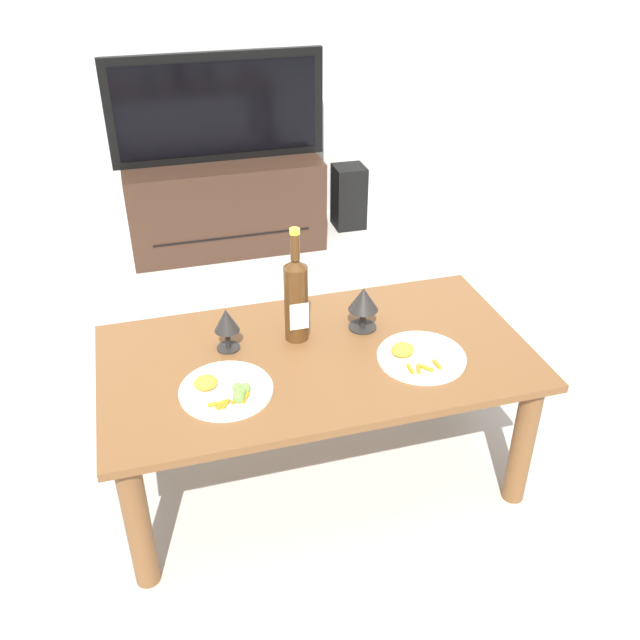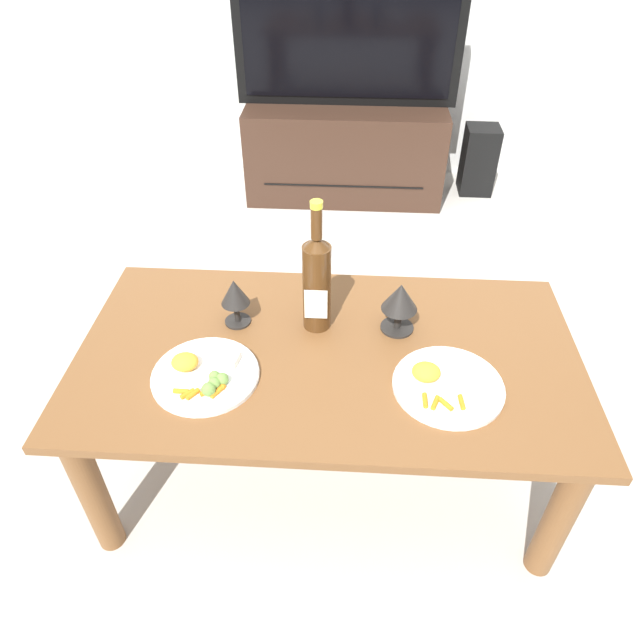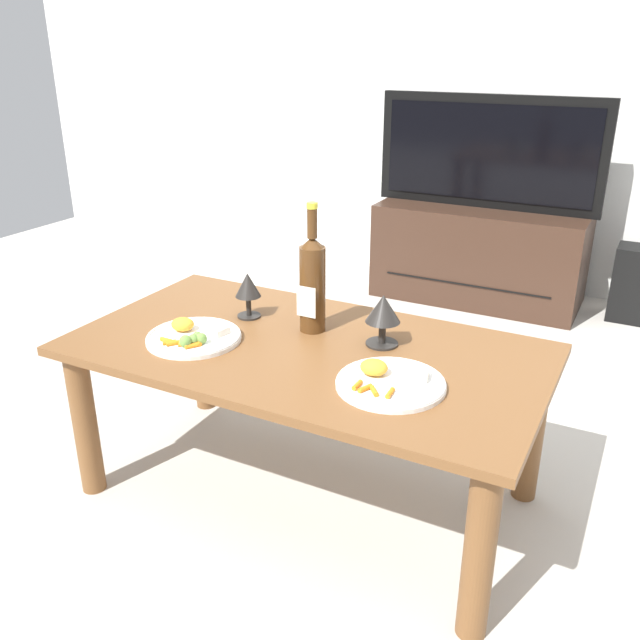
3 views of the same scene
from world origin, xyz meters
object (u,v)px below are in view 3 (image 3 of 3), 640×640
Objects in this scene: goblet_left at (248,287)px; goblet_right at (383,311)px; wine_bottle at (312,281)px; dinner_plate_left at (193,336)px; tv_screen at (488,152)px; tv_stand at (479,253)px; dining_table at (306,372)px; floor_speaker at (632,283)px; dinner_plate_right at (390,381)px.

goblet_right is at bearing -0.00° from goblet_left.
wine_bottle is 0.36m from dinner_plate_left.
goblet_left is 0.43m from goblet_right.
tv_screen is at bearing 95.99° from goblet_right.
dining_table is at bearing -89.89° from tv_stand.
tv_stand is at bearing 88.97° from wine_bottle.
tv_stand is 2.84× the size of floor_speaker.
floor_speaker is (0.73, 1.91, -0.22)m from dining_table.
tv_screen is 0.93m from floor_speaker.
goblet_left reaches higher than dinner_plate_left.
dining_table is 0.32m from dinner_plate_right.
tv_screen is 7.59× the size of goblet_right.
wine_bottle is 1.39× the size of dinner_plate_right.
goblet_right is (0.18, -1.76, 0.34)m from tv_stand.
floor_speaker is at bearing 73.16° from goblet_right.
goblet_right is at bearing -84.01° from tv_screen.
dinner_plate_right is (0.29, -1.97, -0.26)m from tv_screen.
floor_speaker is at bearing 3.84° from tv_screen.
goblet_left is at bearing -98.02° from tv_stand.
floor_speaker is 2.09m from dinner_plate_right.
dinner_plate_left is 0.58m from dinner_plate_right.
dining_table is 0.33m from dinner_plate_left.
tv_screen reaches higher than goblet_left.
tv_stand is 3.90× the size of dinner_plate_left.
dinner_plate_right reaches higher than dining_table.
goblet_right is (0.22, -0.00, -0.05)m from wine_bottle.
tv_stand is 1.80m from goblet_right.
goblet_right is at bearing 117.08° from dinner_plate_right.
tv_stand is at bearing 81.63° from dinner_plate_left.
dinner_plate_right reaches higher than floor_speaker.
floor_speaker is 2.50× the size of goblet_right.
goblet_left is (-0.25, -1.76, -0.17)m from tv_screen.
floor_speaker is 2.61× the size of goblet_left.
dining_table is at bearing -71.53° from wine_bottle.
floor_speaker is 2.29m from dinner_plate_left.
dinner_plate_right reaches higher than dinner_plate_left.
floor_speaker is at bearing 77.75° from dinner_plate_right.
goblet_right reaches higher than goblet_left.
dining_table is 8.90× the size of goblet_right.
floor_speaker is 1.38× the size of dinner_plate_left.
dinner_plate_right is (0.29, -0.11, 0.09)m from dining_table.
dining_table is 0.26m from wine_bottle.
tv_stand is 1.81m from goblet_left.
tv_screen is 2.96× the size of wine_bottle.
tv_screen is 1.78m from goblet_right.
tv_screen is 1.78m from goblet_left.
wine_bottle is at bearing 40.03° from dinner_plate_left.
wine_bottle reaches higher than goblet_left.
floor_speaker is 1.93m from goblet_right.
wine_bottle is at bearing -91.03° from tv_stand.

